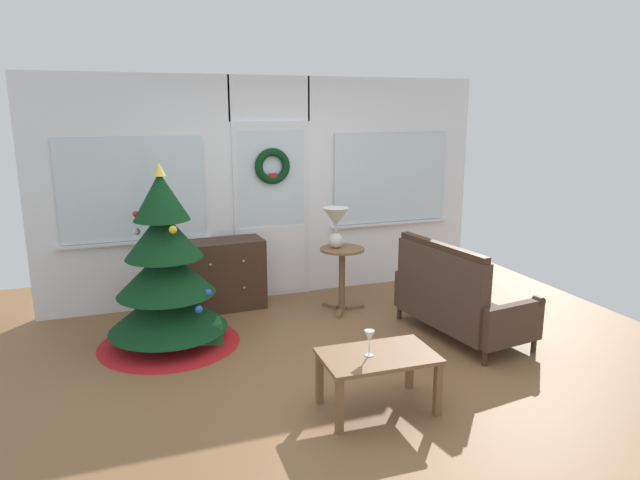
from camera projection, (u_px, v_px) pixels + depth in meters
name	position (u px, v px, depth m)	size (l,w,h in m)	color
ground_plane	(336.00, 365.00, 4.98)	(6.76, 6.76, 0.00)	brown
back_wall_with_door	(271.00, 189.00, 6.60)	(5.20, 0.19, 2.55)	white
christmas_tree	(166.00, 282.00, 5.30)	(1.33, 1.33, 1.72)	#4C331E
dresser_cabinet	(223.00, 275.00, 6.32)	(0.92, 0.48, 0.78)	#3D281C
settee_sofa	(455.00, 300.00, 5.53)	(0.87, 1.47, 0.96)	#3D281C
side_table	(342.00, 267.00, 6.21)	(0.50, 0.48, 0.71)	brown
table_lamp	(336.00, 222.00, 6.12)	(0.28, 0.28, 0.44)	silver
coffee_table	(378.00, 363.00, 4.18)	(0.86, 0.55, 0.44)	brown
wine_glass	(369.00, 337.00, 4.11)	(0.08, 0.08, 0.20)	silver
gift_box	(209.00, 333.00, 5.38)	(0.24, 0.21, 0.24)	#266633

